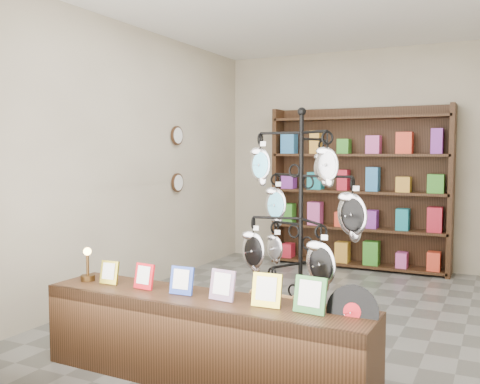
{
  "coord_description": "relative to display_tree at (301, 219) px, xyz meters",
  "views": [
    {
      "loc": [
        1.76,
        -4.96,
        1.59
      ],
      "look_at": [
        -0.19,
        -1.0,
        1.26
      ],
      "focal_mm": 40.0,
      "sensor_mm": 36.0,
      "label": 1
    }
  ],
  "objects": [
    {
      "name": "display_tree",
      "position": [
        0.0,
        0.0,
        0.0
      ],
      "size": [
        1.02,
        1.01,
        1.91
      ],
      "rotation": [
        0.0,
        0.0,
        -0.32
      ],
      "color": "black",
      "rests_on": "ground"
    },
    {
      "name": "front_shelf",
      "position": [
        -0.53,
        -0.52,
        -0.81
      ],
      "size": [
        2.42,
        0.54,
        0.85
      ],
      "rotation": [
        0.0,
        0.0,
        -0.02
      ],
      "color": "black",
      "rests_on": "ground"
    },
    {
      "name": "wall_clocks",
      "position": [
        -2.42,
        2.11,
        0.4
      ],
      "size": [
        0.03,
        0.24,
        0.84
      ],
      "color": "black",
      "rests_on": "ground"
    },
    {
      "name": "back_shelving",
      "position": [
        -0.45,
        3.6,
        -0.07
      ],
      "size": [
        2.42,
        0.36,
        2.2
      ],
      "color": "black",
      "rests_on": "ground"
    },
    {
      "name": "room_envelope",
      "position": [
        -0.45,
        1.31,
        0.75
      ],
      "size": [
        5.0,
        5.0,
        5.0
      ],
      "color": "beige",
      "rests_on": "ground"
    },
    {
      "name": "ground",
      "position": [
        -0.45,
        1.31,
        -1.1
      ],
      "size": [
        5.0,
        5.0,
        0.0
      ],
      "primitive_type": "plane",
      "color": "slate",
      "rests_on": "ground"
    }
  ]
}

